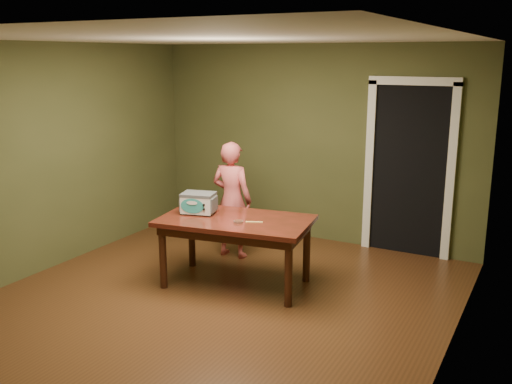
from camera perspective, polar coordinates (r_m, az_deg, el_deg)
floor at (r=5.88m, az=-4.30°, el=-11.13°), size 5.00×5.00×0.00m
room_shell at (r=5.39m, az=-4.62°, el=5.58°), size 4.52×5.02×2.61m
doorway at (r=7.57m, az=15.59°, el=2.43°), size 1.10×0.66×2.25m
dining_table at (r=6.12m, az=-2.06°, el=-3.56°), size 1.72×1.13×0.75m
toy_oven at (r=6.29m, az=-5.77°, el=-1.03°), size 0.42×0.33×0.23m
baking_pan at (r=5.94m, az=-1.79°, el=-2.96°), size 0.10×0.10×0.02m
spatula at (r=5.95m, az=-0.18°, el=-3.02°), size 0.18×0.09×0.01m
child at (r=6.99m, az=-2.42°, el=-0.79°), size 0.53×0.36×1.44m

